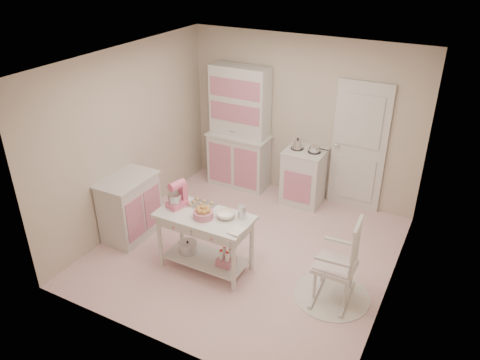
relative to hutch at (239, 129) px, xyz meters
name	(u,v)px	position (x,y,z in m)	size (l,w,h in m)	color
room_shell	(247,140)	(1.00, -1.66, 0.61)	(3.84, 3.84, 2.62)	#D8878C
door	(359,147)	(1.95, 0.21, -0.02)	(0.82, 0.05, 2.04)	silver
hutch	(239,129)	(0.00, 0.00, 0.00)	(1.06, 0.50, 2.08)	silver
stove	(304,177)	(1.20, -0.05, -0.58)	(0.62, 0.57, 0.92)	silver
base_cabinet	(130,207)	(-0.63, -2.10, -0.58)	(0.54, 0.84, 0.92)	silver
lace_rug	(331,295)	(2.34, -2.01, -1.03)	(0.92, 0.92, 0.01)	white
rocking_chair	(336,259)	(2.34, -2.01, -0.49)	(0.48, 0.72, 1.10)	silver
work_table	(205,242)	(0.71, -2.24, -0.64)	(1.20, 0.60, 0.80)	silver
stand_mixer	(176,195)	(0.29, -2.22, -0.07)	(0.20, 0.28, 0.34)	#E46086
cookie_tray	(202,205)	(0.56, -2.06, -0.23)	(0.34, 0.24, 0.02)	silver
bread_basket	(203,214)	(0.73, -2.29, -0.19)	(0.25, 0.25, 0.09)	#C8738C
mixing_bowl	(226,215)	(0.97, -2.16, -0.20)	(0.23, 0.23, 0.07)	white
metal_pitcher	(242,212)	(1.15, -2.08, -0.16)	(0.10, 0.10, 0.17)	silver
recipe_book	(231,229)	(1.16, -2.36, -0.23)	(0.15, 0.21, 0.02)	white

